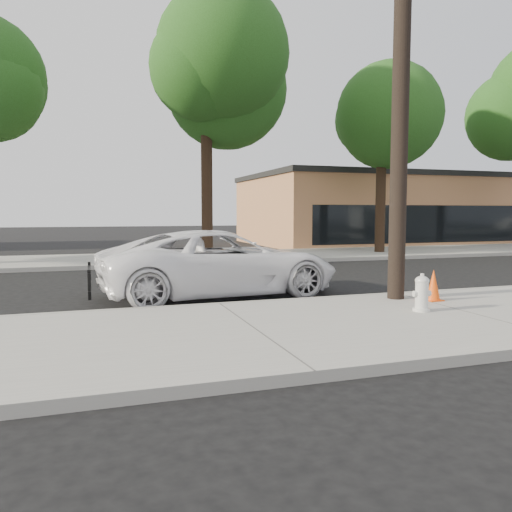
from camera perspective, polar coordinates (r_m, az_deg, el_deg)
name	(u,v)px	position (r m, az deg, el deg)	size (l,w,h in m)	color
ground	(198,294)	(11.85, -6.70, -4.35)	(120.00, 120.00, 0.00)	black
near_sidewalk	(254,333)	(7.75, -0.23, -8.75)	(90.00, 4.40, 0.15)	gray
far_sidewalk	(154,259)	(20.18, -11.55, -0.34)	(90.00, 5.00, 0.15)	gray
curb_near	(219,307)	(9.82, -4.22, -5.83)	(90.00, 0.12, 0.16)	#9E9B93
building_main	(394,211)	(33.02, 15.52, 4.96)	(18.00, 10.00, 4.00)	#BB794D
utility_pole	(401,72)	(10.94, 16.26, 19.52)	(1.40, 0.34, 9.00)	black
tree_c	(212,82)	(20.26, -5.00, 19.24)	(4.96, 4.80, 9.55)	black
tree_d	(388,111)	(23.53, 14.87, 15.73)	(4.50, 4.35, 8.75)	black
police_cruiser	(221,263)	(11.46, -4.08, -0.81)	(2.52, 5.47, 1.52)	white
fire_hydrant	(422,294)	(9.45, 18.42, -4.15)	(0.34, 0.31, 0.64)	silver
traffic_cone	(433,285)	(10.65, 19.61, -3.19)	(0.33, 0.33, 0.63)	#FA500D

